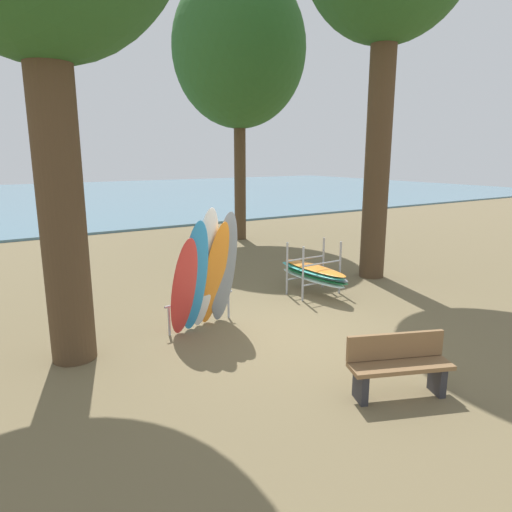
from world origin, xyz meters
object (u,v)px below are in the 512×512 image
object	(u,v)px
tree_mid_behind	(239,50)
board_storage_rack	(313,272)
park_bench	(399,364)
leaning_board_pile	(205,275)

from	to	relation	value
tree_mid_behind	board_storage_rack	size ratio (longest dim) A/B	4.55
tree_mid_behind	board_storage_rack	world-z (taller)	tree_mid_behind
board_storage_rack	park_bench	xyz separation A→B (m)	(-2.00, -4.26, -0.07)
leaning_board_pile	park_bench	world-z (taller)	leaning_board_pile
leaning_board_pile	board_storage_rack	world-z (taller)	leaning_board_pile
tree_mid_behind	leaning_board_pile	world-z (taller)	tree_mid_behind
board_storage_rack	leaning_board_pile	bearing A→B (deg)	-167.22
tree_mid_behind	park_bench	xyz separation A→B (m)	(-4.19, -11.38, -6.43)
park_bench	tree_mid_behind	bearing A→B (deg)	69.80
board_storage_rack	park_bench	size ratio (longest dim) A/B	1.46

